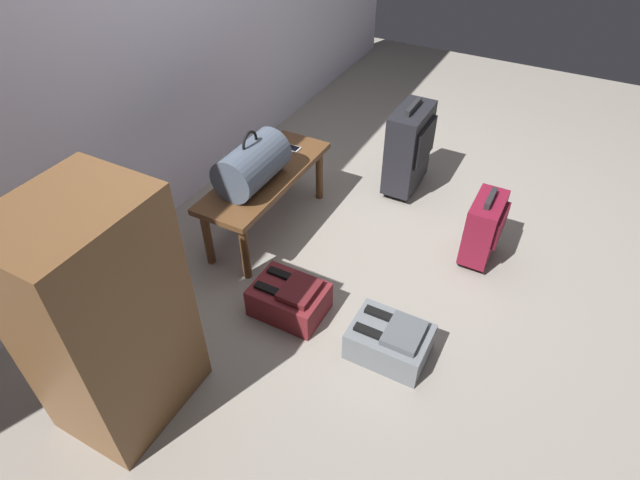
% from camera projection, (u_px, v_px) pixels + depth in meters
% --- Properties ---
extents(ground_plane, '(6.60, 6.60, 0.00)m').
position_uv_depth(ground_plane, '(410.00, 253.00, 3.16)').
color(ground_plane, gray).
extents(bench, '(1.00, 0.36, 0.41)m').
position_uv_depth(bench, '(266.00, 182.00, 3.13)').
color(bench, brown).
rests_on(bench, ground).
extents(duffel_bag_slate, '(0.44, 0.26, 0.34)m').
position_uv_depth(duffel_bag_slate, '(252.00, 164.00, 2.92)').
color(duffel_bag_slate, '#475160').
rests_on(duffel_bag_slate, bench).
extents(cell_phone, '(0.07, 0.14, 0.01)m').
position_uv_depth(cell_phone, '(289.00, 147.00, 3.30)').
color(cell_phone, silver).
rests_on(cell_phone, bench).
extents(suitcase_upright_charcoal, '(0.41, 0.22, 0.64)m').
position_uv_depth(suitcase_upright_charcoal, '(409.00, 147.00, 3.47)').
color(suitcase_upright_charcoal, black).
rests_on(suitcase_upright_charcoal, ground).
extents(suitcase_small_burgundy, '(0.32, 0.19, 0.46)m').
position_uv_depth(suitcase_small_burgundy, '(484.00, 227.00, 2.97)').
color(suitcase_small_burgundy, maroon).
rests_on(suitcase_small_burgundy, ground).
extents(backpack_maroon, '(0.28, 0.38, 0.21)m').
position_uv_depth(backpack_maroon, '(290.00, 298.00, 2.75)').
color(backpack_maroon, maroon).
rests_on(backpack_maroon, ground).
extents(backpack_grey, '(0.28, 0.38, 0.21)m').
position_uv_depth(backpack_grey, '(390.00, 341.00, 2.54)').
color(backpack_grey, slate).
rests_on(backpack_grey, ground).
extents(side_cabinet, '(0.56, 0.44, 1.10)m').
position_uv_depth(side_cabinet, '(105.00, 319.00, 2.05)').
color(side_cabinet, brown).
rests_on(side_cabinet, ground).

